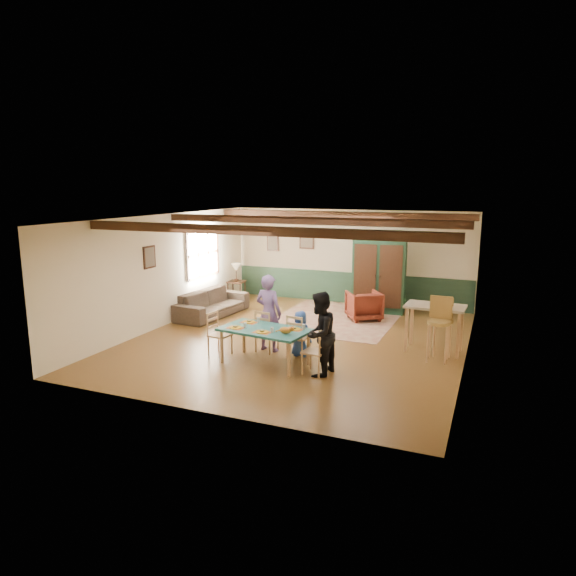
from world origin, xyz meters
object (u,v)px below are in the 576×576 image
at_px(dining_table, 265,346).
at_px(dining_chair_far_left, 267,331).
at_px(person_man, 269,313).
at_px(bar_stool_left, 439,330).
at_px(sofa, 212,303).
at_px(cat, 285,330).
at_px(bar_stool_right, 443,327).
at_px(person_child, 300,334).
at_px(person_woman, 320,334).
at_px(armoire, 379,273).
at_px(armchair, 364,306).
at_px(dining_chair_end_left, 220,334).
at_px(dining_chair_far_right, 299,336).
at_px(table_lamp, 236,272).
at_px(dining_chair_end_right, 315,351).
at_px(end_table, 237,291).
at_px(counter_table, 434,328).

bearing_deg(dining_table, dining_chair_far_left, 111.63).
xyz_separation_m(person_man, bar_stool_left, (3.32, 0.64, -0.17)).
bearing_deg(sofa, cat, -126.91).
height_order(dining_chair_far_left, sofa, dining_chair_far_left).
bearing_deg(bar_stool_left, bar_stool_right, 86.53).
distance_m(person_man, person_child, 0.81).
distance_m(dining_table, bar_stool_right, 3.60).
bearing_deg(bar_stool_right, person_woman, -140.78).
bearing_deg(dining_chair_far_left, armoire, -100.81).
bearing_deg(person_child, sofa, -25.88).
bearing_deg(armchair, dining_chair_end_left, 29.39).
bearing_deg(bar_stool_left, dining_chair_far_right, -161.86).
relative_size(dining_chair_end_left, table_lamp, 1.67).
bearing_deg(dining_chair_end_right, sofa, -120.12).
height_order(dining_table, armoire, armoire).
bearing_deg(table_lamp, dining_chair_end_left, -65.80).
relative_size(dining_table, cat, 5.00).
relative_size(dining_chair_far_left, bar_stool_right, 0.77).
distance_m(dining_chair_end_right, end_table, 6.46).
relative_size(dining_chair_far_right, counter_table, 0.75).
relative_size(person_child, armoire, 0.43).
relative_size(person_child, bar_stool_right, 0.82).
xyz_separation_m(armoire, bar_stool_right, (1.97, -3.06, -0.50)).
bearing_deg(bar_stool_left, person_woman, -139.49).
height_order(dining_table, counter_table, counter_table).
relative_size(person_man, table_lamp, 3.04).
bearing_deg(dining_chair_end_right, dining_chair_end_left, -90.00).
xyz_separation_m(dining_chair_far_left, bar_stool_left, (3.33, 0.71, 0.19)).
relative_size(armchair, bar_stool_right, 0.71).
xyz_separation_m(armoire, bar_stool_left, (1.94, -3.49, -0.44)).
bearing_deg(person_woman, dining_table, -90.00).
distance_m(armoire, armchair, 1.19).
bearing_deg(table_lamp, end_table, 0.00).
xyz_separation_m(dining_chair_end_left, person_woman, (2.21, -0.29, 0.32)).
bearing_deg(person_man, end_table, -46.83).
bearing_deg(sofa, dining_chair_far_right, -119.05).
height_order(armchair, sofa, armchair).
xyz_separation_m(dining_chair_end_right, end_table, (-4.20, 4.91, -0.15)).
bearing_deg(armchair, cat, 50.77).
height_order(dining_table, person_child, person_child).
distance_m(dining_table, dining_chair_end_right, 1.07).
distance_m(dining_table, sofa, 4.04).
xyz_separation_m(dining_chair_far_left, table_lamp, (-2.86, 4.06, 0.40)).
height_order(dining_chair_end_right, table_lamp, table_lamp).
height_order(dining_chair_far_right, bar_stool_left, bar_stool_left).
bearing_deg(armchair, dining_chair_end_right, 58.59).
xyz_separation_m(person_man, table_lamp, (-2.87, 3.98, 0.04)).
xyz_separation_m(dining_chair_far_right, person_man, (-0.73, 0.17, 0.36)).
height_order(person_child, bar_stool_right, bar_stool_right).
relative_size(dining_table, dining_chair_far_right, 1.89).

